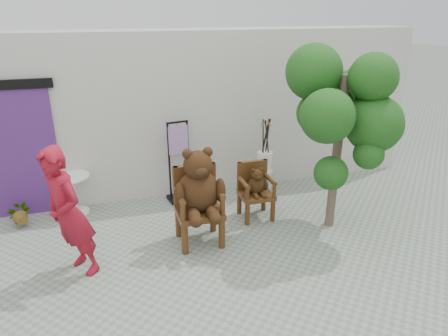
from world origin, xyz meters
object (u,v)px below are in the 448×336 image
object	(u,v)px
stool_bucket	(265,161)
tree	(343,104)
display_stand	(179,171)
chair_small	(256,186)
person	(68,214)
chair_big	(199,191)
cafe_table	(73,190)

from	to	relation	value
stool_bucket	tree	size ratio (longest dim) A/B	0.50
display_stand	tree	world-z (taller)	tree
chair_small	person	world-z (taller)	person
person	stool_bucket	xyz separation A→B (m)	(3.40, 1.72, -0.27)
chair_big	tree	xyz separation A→B (m)	(2.21, -0.09, 1.18)
display_stand	cafe_table	bearing A→B (deg)	170.90
cafe_table	stool_bucket	bearing A→B (deg)	-1.75
chair_big	cafe_table	bearing A→B (deg)	140.94
chair_small	person	bearing A→B (deg)	-163.82
stool_bucket	tree	distance (m)	2.12
chair_small	cafe_table	world-z (taller)	chair_small
cafe_table	display_stand	world-z (taller)	display_stand
person	stool_bucket	distance (m)	3.82
cafe_table	stool_bucket	size ratio (longest dim) A/B	0.48
cafe_table	stool_bucket	xyz separation A→B (m)	(3.49, -0.11, 0.20)
stool_bucket	display_stand	bearing A→B (deg)	176.39
cafe_table	tree	size ratio (longest dim) A/B	0.24
display_stand	tree	size ratio (longest dim) A/B	0.52
display_stand	stool_bucket	bearing A→B (deg)	-12.59
chair_big	stool_bucket	world-z (taller)	chair_big
chair_small	tree	bearing A→B (deg)	-28.60
display_stand	stool_bucket	xyz separation A→B (m)	(1.64, -0.10, 0.06)
chair_small	display_stand	world-z (taller)	display_stand
person	tree	size ratio (longest dim) A/B	0.63
chair_small	display_stand	bearing A→B (deg)	138.26
tree	stool_bucket	bearing A→B (deg)	111.54
chair_big	display_stand	world-z (taller)	chair_big
person	display_stand	world-z (taller)	person
tree	display_stand	bearing A→B (deg)	144.30
chair_big	chair_small	distance (m)	1.25
chair_big	tree	world-z (taller)	tree
person	cafe_table	size ratio (longest dim) A/B	2.60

